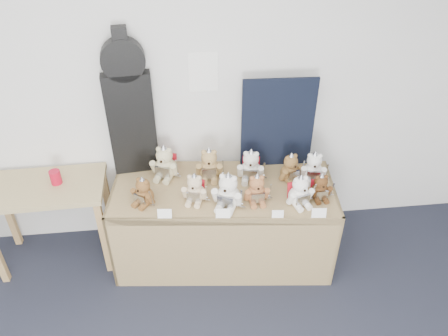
{
  "coord_description": "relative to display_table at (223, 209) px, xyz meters",
  "views": [
    {
      "loc": [
        0.42,
        -0.42,
        2.7
      ],
      "look_at": [
        0.7,
        2.0,
        0.94
      ],
      "focal_mm": 35.0,
      "sensor_mm": 36.0,
      "label": 1
    }
  ],
  "objects": [
    {
      "name": "room_shell",
      "position": [
        -0.09,
        0.46,
        0.9
      ],
      "size": [
        6.0,
        6.0,
        6.0
      ],
      "color": "silver",
      "rests_on": "floor"
    },
    {
      "name": "display_table",
      "position": [
        0.0,
        0.0,
        0.0
      ],
      "size": [
        1.72,
        0.86,
        0.69
      ],
      "rotation": [
        0.0,
        0.0,
        -0.11
      ],
      "color": "#987A4D",
      "rests_on": "floor"
    },
    {
      "name": "side_table",
      "position": [
        -1.31,
        0.19,
        0.06
      ],
      "size": [
        0.89,
        0.51,
        0.73
      ],
      "rotation": [
        0.0,
        0.0,
        0.03
      ],
      "color": "tan",
      "rests_on": "floor"
    },
    {
      "name": "guitar_case",
      "position": [
        -0.63,
        0.39,
        0.7
      ],
      "size": [
        0.35,
        0.13,
        1.12
      ],
      "rotation": [
        0.0,
        0.0,
        0.09
      ],
      "color": "black",
      "rests_on": "display_table"
    },
    {
      "name": "navy_board",
      "position": [
        0.45,
        0.33,
        0.52
      ],
      "size": [
        0.55,
        0.04,
        0.73
      ],
      "primitive_type": "cube",
      "rotation": [
        0.0,
        0.0,
        -0.04
      ],
      "color": "black",
      "rests_on": "display_table"
    },
    {
      "name": "red_cup",
      "position": [
        -1.21,
        0.21,
        0.24
      ],
      "size": [
        0.08,
        0.08,
        0.11
      ],
      "primitive_type": "cylinder",
      "color": "#BA0C26",
      "rests_on": "side_table"
    },
    {
      "name": "teddy_front_far_left",
      "position": [
        -0.57,
        -0.04,
        0.24
      ],
      "size": [
        0.19,
        0.19,
        0.24
      ],
      "rotation": [
        0.0,
        0.0,
        -0.61
      ],
      "color": "brown",
      "rests_on": "display_table"
    },
    {
      "name": "teddy_front_left",
      "position": [
        -0.21,
        -0.05,
        0.25
      ],
      "size": [
        0.2,
        0.19,
        0.25
      ],
      "rotation": [
        0.0,
        0.0,
        -0.28
      ],
      "color": "beige",
      "rests_on": "display_table"
    },
    {
      "name": "teddy_front_centre",
      "position": [
        0.02,
        -0.14,
        0.27
      ],
      "size": [
        0.24,
        0.24,
        0.3
      ],
      "rotation": [
        0.0,
        0.0,
        -0.42
      ],
      "color": "white",
      "rests_on": "display_table"
    },
    {
      "name": "teddy_front_right",
      "position": [
        0.22,
        -0.11,
        0.25
      ],
      "size": [
        0.2,
        0.16,
        0.25
      ],
      "rotation": [
        0.0,
        0.0,
        0.03
      ],
      "color": "#A1653D",
      "rests_on": "display_table"
    },
    {
      "name": "teddy_front_far_right",
      "position": [
        0.52,
        -0.17,
        0.25
      ],
      "size": [
        0.22,
        0.2,
        0.26
      ],
      "rotation": [
        0.0,
        0.0,
        0.24
      ],
      "color": "white",
      "rests_on": "display_table"
    },
    {
      "name": "teddy_front_end",
      "position": [
        0.68,
        -0.12,
        0.24
      ],
      "size": [
        0.18,
        0.15,
        0.22
      ],
      "rotation": [
        0.0,
        0.0,
        0.04
      ],
      "color": "#54341C",
      "rests_on": "display_table"
    },
    {
      "name": "teddy_back_left",
      "position": [
        -0.42,
        0.26,
        0.27
      ],
      "size": [
        0.24,
        0.23,
        0.3
      ],
      "rotation": [
        0.0,
        0.0,
        -0.35
      ],
      "color": "beige",
      "rests_on": "display_table"
    },
    {
      "name": "teddy_back_centre_left",
      "position": [
        -0.08,
        0.21,
        0.26
      ],
      "size": [
        0.23,
        0.19,
        0.28
      ],
      "rotation": [
        0.0,
        0.0,
        -0.11
      ],
      "color": "tan",
      "rests_on": "display_table"
    },
    {
      "name": "teddy_back_centre_right",
      "position": [
        0.22,
        0.16,
        0.26
      ],
      "size": [
        0.23,
        0.21,
        0.28
      ],
      "rotation": [
        0.0,
        0.0,
        -0.22
      ],
      "color": "silver",
      "rests_on": "display_table"
    },
    {
      "name": "teddy_back_right",
      "position": [
        0.52,
        0.12,
        0.25
      ],
      "size": [
        0.21,
        0.19,
        0.25
      ],
      "rotation": [
        0.0,
        0.0,
        0.36
      ],
      "color": "brown",
      "rests_on": "display_table"
    },
    {
      "name": "teddy_back_end",
      "position": [
        0.69,
        0.1,
        0.25
      ],
      "size": [
        0.22,
        0.19,
        0.26
      ],
      "rotation": [
        0.0,
        0.0,
        -0.2
      ],
      "color": "white",
      "rests_on": "display_table"
    },
    {
      "name": "entry_card_a",
      "position": [
        -0.42,
        -0.22,
        0.19
      ],
      "size": [
        0.1,
        0.03,
        0.07
      ],
      "primitive_type": "cube",
      "rotation": [
        -0.24,
        0.0,
        -0.11
      ],
      "color": "white",
      "rests_on": "display_table"
    },
    {
      "name": "entry_card_b",
      "position": [
        -0.03,
        -0.26,
        0.19
      ],
      "size": [
        0.1,
        0.03,
        0.07
      ],
      "primitive_type": "cube",
      "rotation": [
        -0.24,
        0.0,
        -0.11
      ],
      "color": "white",
      "rests_on": "display_table"
    },
    {
      "name": "entry_card_c",
      "position": [
        0.34,
        -0.3,
        0.18
      ],
      "size": [
        0.08,
        0.03,
        0.06
      ],
      "primitive_type": "cube",
      "rotation": [
        -0.24,
        0.0,
        -0.11
      ],
      "color": "white",
      "rests_on": "display_table"
    },
    {
      "name": "entry_card_d",
      "position": [
        0.61,
        -0.33,
        0.19
      ],
      "size": [
        0.1,
        0.03,
        0.07
      ],
      "primitive_type": "cube",
      "rotation": [
        -0.24,
        0.0,
        -0.11
      ],
      "color": "white",
      "rests_on": "display_table"
    }
  ]
}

